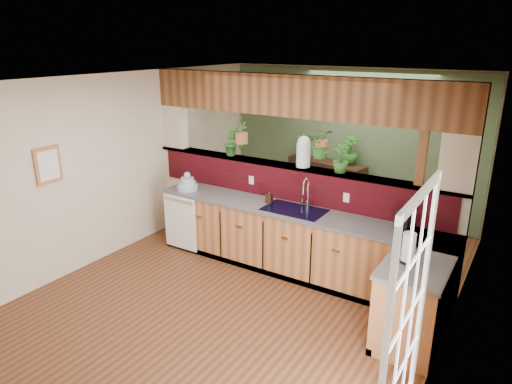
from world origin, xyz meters
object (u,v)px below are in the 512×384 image
Objects in this scene: soap_dispenser at (269,196)px; coffee_maker at (404,223)px; paper_towel at (409,248)px; shelving_console at (325,187)px; faucet at (306,192)px; glass_jar at (303,151)px; dish_stack at (188,184)px.

soap_dispenser is 1.84m from coffee_maker.
paper_towel is 0.23× the size of shelving_console.
coffee_maker is at bearing 108.52° from paper_towel.
faucet is 0.54m from soap_dispenser.
glass_jar is 2.25m from shelving_console.
coffee_maker is at bearing -7.71° from faucet.
faucet is at bearing 10.57° from soap_dispenser.
coffee_maker is (1.33, -0.18, -0.10)m from faucet.
dish_stack is at bearing -172.39° from faucet.
paper_towel is (2.07, -0.78, 0.06)m from soap_dispenser.
dish_stack is 3.46m from paper_towel.
soap_dispenser is at bearing 6.46° from dish_stack.
dish_stack is at bearing -173.54° from soap_dispenser.
dish_stack is 1.84m from glass_jar.
dish_stack is 0.74× the size of glass_jar.
shelving_console is (-0.47, 1.90, -1.10)m from glass_jar.
dish_stack is 0.21× the size of shelving_console.
paper_towel is at bearing -67.66° from coffee_maker.
soap_dispenser reaches higher than shelving_console.
dish_stack is 3.17m from coffee_maker.
dish_stack is at bearing -174.99° from coffee_maker.
coffee_maker reaches higher than dish_stack.
faucet is at bearing -60.75° from shelving_console.
shelving_console is at bearing 126.28° from paper_towel.
shelving_console is (1.20, 2.36, -0.48)m from dish_stack.
paper_towel is at bearing -10.55° from dish_stack.
soap_dispenser is at bearing -169.43° from faucet.
soap_dispenser is at bearing -178.81° from coffee_maker.
faucet is at bearing 7.61° from dish_stack.
faucet is 0.55m from glass_jar.
glass_jar is at bearing -63.64° from shelving_console.
paper_towel is (1.56, -0.88, -0.07)m from faucet.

